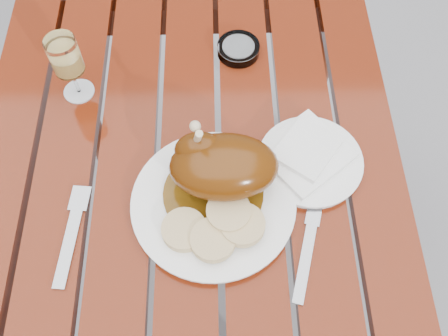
{
  "coord_description": "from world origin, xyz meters",
  "views": [
    {
      "loc": [
        0.06,
        -0.38,
        1.56
      ],
      "look_at": [
        0.07,
        0.06,
        0.78
      ],
      "focal_mm": 40.0,
      "sensor_mm": 36.0,
      "label": 1
    }
  ],
  "objects_px": {
    "dinner_plate": "(213,204)",
    "wine_glass": "(70,68)",
    "ashtray": "(238,49)",
    "side_plate": "(310,162)",
    "table": "(197,271)"
  },
  "relations": [
    {
      "from": "side_plate",
      "to": "ashtray",
      "type": "relative_size",
      "value": 2.16
    },
    {
      "from": "wine_glass",
      "to": "ashtray",
      "type": "height_order",
      "value": "wine_glass"
    },
    {
      "from": "table",
      "to": "side_plate",
      "type": "xyz_separation_m",
      "value": [
        0.23,
        0.08,
        0.38
      ]
    },
    {
      "from": "wine_glass",
      "to": "side_plate",
      "type": "height_order",
      "value": "wine_glass"
    },
    {
      "from": "table",
      "to": "ashtray",
      "type": "bearing_deg",
      "value": 73.68
    },
    {
      "from": "ashtray",
      "to": "wine_glass",
      "type": "bearing_deg",
      "value": -163.41
    },
    {
      "from": "table",
      "to": "dinner_plate",
      "type": "bearing_deg",
      "value": -1.74
    },
    {
      "from": "table",
      "to": "dinner_plate",
      "type": "height_order",
      "value": "dinner_plate"
    },
    {
      "from": "dinner_plate",
      "to": "wine_glass",
      "type": "xyz_separation_m",
      "value": [
        -0.27,
        0.26,
        0.06
      ]
    },
    {
      "from": "table",
      "to": "wine_glass",
      "type": "xyz_separation_m",
      "value": [
        -0.22,
        0.26,
        0.45
      ]
    },
    {
      "from": "side_plate",
      "to": "wine_glass",
      "type": "bearing_deg",
      "value": 158.28
    },
    {
      "from": "table",
      "to": "side_plate",
      "type": "bearing_deg",
      "value": 19.61
    },
    {
      "from": "table",
      "to": "wine_glass",
      "type": "height_order",
      "value": "wine_glass"
    },
    {
      "from": "table",
      "to": "side_plate",
      "type": "distance_m",
      "value": 0.45
    },
    {
      "from": "wine_glass",
      "to": "ashtray",
      "type": "distance_m",
      "value": 0.35
    }
  ]
}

